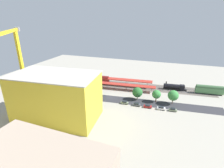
{
  "coord_description": "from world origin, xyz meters",
  "views": [
    {
      "loc": [
        -31.8,
        90.13,
        45.62
      ],
      "look_at": [
        -1.85,
        2.26,
        9.66
      ],
      "focal_mm": 28.04,
      "sensor_mm": 36.0,
      "label": 1
    }
  ],
  "objects_px": {
    "parked_car_3": "(137,105)",
    "street_tree_0": "(173,95)",
    "platform_canopy_far": "(106,78)",
    "parked_car_4": "(125,103)",
    "freight_coach_far": "(96,79)",
    "parked_car_2": "(148,106)",
    "passenger_coach": "(209,89)",
    "tower_crane": "(20,63)",
    "box_truck_0": "(54,98)",
    "platform_canopy_near": "(114,84)",
    "street_tree_1": "(156,94)",
    "street_tree_2": "(98,87)",
    "parked_car_1": "(161,108)",
    "locomotive": "(175,87)",
    "street_tree_3": "(137,92)",
    "construction_building": "(57,97)",
    "parked_car_0": "(173,110)"
  },
  "relations": [
    {
      "from": "parked_car_3",
      "to": "street_tree_0",
      "type": "bearing_deg",
      "value": -154.7
    },
    {
      "from": "platform_canopy_far",
      "to": "parked_car_4",
      "type": "bearing_deg",
      "value": 129.26
    },
    {
      "from": "freight_coach_far",
      "to": "parked_car_2",
      "type": "distance_m",
      "value": 47.67
    },
    {
      "from": "passenger_coach",
      "to": "parked_car_4",
      "type": "xyz_separation_m",
      "value": [
        46.67,
        30.17,
        -2.24
      ]
    },
    {
      "from": "passenger_coach",
      "to": "parked_car_2",
      "type": "bearing_deg",
      "value": 41.98
    },
    {
      "from": "tower_crane",
      "to": "box_truck_0",
      "type": "relative_size",
      "value": 4.31
    },
    {
      "from": "platform_canopy_near",
      "to": "tower_crane",
      "type": "xyz_separation_m",
      "value": [
        34.97,
        40.14,
        20.88
      ]
    },
    {
      "from": "passenger_coach",
      "to": "parked_car_4",
      "type": "distance_m",
      "value": 55.62
    },
    {
      "from": "parked_car_2",
      "to": "tower_crane",
      "type": "height_order",
      "value": "tower_crane"
    },
    {
      "from": "street_tree_1",
      "to": "street_tree_2",
      "type": "distance_m",
      "value": 35.52
    },
    {
      "from": "parked_car_1",
      "to": "freight_coach_far",
      "type": "bearing_deg",
      "value": -27.31
    },
    {
      "from": "platform_canopy_far",
      "to": "parked_car_1",
      "type": "distance_m",
      "value": 48.25
    },
    {
      "from": "street_tree_0",
      "to": "locomotive",
      "type": "bearing_deg",
      "value": -93.29
    },
    {
      "from": "parked_car_3",
      "to": "parked_car_4",
      "type": "xyz_separation_m",
      "value": [
        6.81,
        -0.18,
        -0.01
      ]
    },
    {
      "from": "parked_car_2",
      "to": "parked_car_3",
      "type": "height_order",
      "value": "parked_car_3"
    },
    {
      "from": "parked_car_1",
      "to": "street_tree_3",
      "type": "relative_size",
      "value": 0.58
    },
    {
      "from": "locomotive",
      "to": "construction_building",
      "type": "distance_m",
      "value": 75.98
    },
    {
      "from": "parked_car_4",
      "to": "passenger_coach",
      "type": "bearing_deg",
      "value": -147.12
    },
    {
      "from": "parked_car_4",
      "to": "box_truck_0",
      "type": "distance_m",
      "value": 40.9
    },
    {
      "from": "passenger_coach",
      "to": "parked_car_3",
      "type": "xyz_separation_m",
      "value": [
        39.86,
        30.36,
        -2.23
      ]
    },
    {
      "from": "parked_car_3",
      "to": "street_tree_2",
      "type": "bearing_deg",
      "value": -16.74
    },
    {
      "from": "parked_car_2",
      "to": "parked_car_3",
      "type": "relative_size",
      "value": 1.02
    },
    {
      "from": "platform_canopy_near",
      "to": "parked_car_2",
      "type": "relative_size",
      "value": 12.34
    },
    {
      "from": "parked_car_0",
      "to": "box_truck_0",
      "type": "distance_m",
      "value": 66.15
    },
    {
      "from": "platform_canopy_near",
      "to": "parked_car_4",
      "type": "bearing_deg",
      "value": 122.78
    },
    {
      "from": "platform_canopy_far",
      "to": "parked_car_1",
      "type": "xyz_separation_m",
      "value": [
        -40.74,
        25.61,
        -3.6
      ]
    },
    {
      "from": "tower_crane",
      "to": "street_tree_3",
      "type": "xyz_separation_m",
      "value": [
        -52.6,
        -29.17,
        -19.95
      ]
    },
    {
      "from": "parked_car_3",
      "to": "platform_canopy_far",
      "type": "bearing_deg",
      "value": -42.91
    },
    {
      "from": "platform_canopy_near",
      "to": "box_truck_0",
      "type": "height_order",
      "value": "platform_canopy_near"
    },
    {
      "from": "passenger_coach",
      "to": "parked_car_1",
      "type": "height_order",
      "value": "passenger_coach"
    },
    {
      "from": "passenger_coach",
      "to": "box_truck_0",
      "type": "height_order",
      "value": "passenger_coach"
    },
    {
      "from": "parked_car_0",
      "to": "parked_car_2",
      "type": "distance_m",
      "value": 12.73
    },
    {
      "from": "platform_canopy_near",
      "to": "parked_car_3",
      "type": "bearing_deg",
      "value": 134.9
    },
    {
      "from": "tower_crane",
      "to": "parked_car_3",
      "type": "bearing_deg",
      "value": -158.56
    },
    {
      "from": "platform_canopy_far",
      "to": "tower_crane",
      "type": "height_order",
      "value": "tower_crane"
    },
    {
      "from": "parked_car_3",
      "to": "parked_car_0",
      "type": "bearing_deg",
      "value": -178.74
    },
    {
      "from": "parked_car_2",
      "to": "street_tree_3",
      "type": "height_order",
      "value": "street_tree_3"
    },
    {
      "from": "locomotive",
      "to": "freight_coach_far",
      "type": "height_order",
      "value": "freight_coach_far"
    },
    {
      "from": "platform_canopy_far",
      "to": "street_tree_2",
      "type": "height_order",
      "value": "street_tree_2"
    },
    {
      "from": "tower_crane",
      "to": "street_tree_3",
      "type": "height_order",
      "value": "tower_crane"
    },
    {
      "from": "tower_crane",
      "to": "passenger_coach",
      "type": "bearing_deg",
      "value": -151.21
    },
    {
      "from": "parked_car_0",
      "to": "street_tree_2",
      "type": "xyz_separation_m",
      "value": [
        44.83,
        -7.43,
        3.85
      ]
    },
    {
      "from": "platform_canopy_far",
      "to": "parked_car_4",
      "type": "xyz_separation_m",
      "value": [
        -20.91,
        25.58,
        -3.6
      ]
    },
    {
      "from": "parked_car_1",
      "to": "box_truck_0",
      "type": "height_order",
      "value": "box_truck_0"
    },
    {
      "from": "parked_car_3",
      "to": "construction_building",
      "type": "xyz_separation_m",
      "value": [
        33.22,
        23.53,
        10.01
      ]
    },
    {
      "from": "street_tree_1",
      "to": "construction_building",
      "type": "bearing_deg",
      "value": 36.76
    },
    {
      "from": "locomotive",
      "to": "tower_crane",
      "type": "relative_size",
      "value": 0.36
    },
    {
      "from": "parked_car_4",
      "to": "street_tree_3",
      "type": "height_order",
      "value": "street_tree_3"
    },
    {
      "from": "street_tree_2",
      "to": "street_tree_3",
      "type": "distance_m",
      "value": 24.78
    },
    {
      "from": "locomotive",
      "to": "box_truck_0",
      "type": "distance_m",
      "value": 76.9
    }
  ]
}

